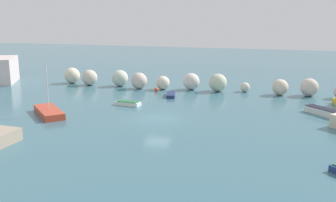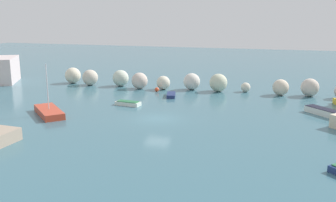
{
  "view_description": "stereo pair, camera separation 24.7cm",
  "coord_description": "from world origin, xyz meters",
  "views": [
    {
      "loc": [
        11.48,
        -36.85,
        10.68
      ],
      "look_at": [
        0.0,
        3.84,
        1.0
      ],
      "focal_mm": 42.03,
      "sensor_mm": 36.0,
      "label": 1
    },
    {
      "loc": [
        11.72,
        -36.78,
        10.68
      ],
      "look_at": [
        0.0,
        3.84,
        1.0
      ],
      "focal_mm": 42.03,
      "sensor_mm": 36.0,
      "label": 2
    }
  ],
  "objects": [
    {
      "name": "cove_water",
      "position": [
        0.0,
        0.0,
        0.0
      ],
      "size": [
        160.0,
        160.0,
        0.0
      ],
      "primitive_type": "plane",
      "color": "#3C6978",
      "rests_on": "ground"
    },
    {
      "name": "rock_breakwater",
      "position": [
        -0.6,
        15.43,
        1.11
      ],
      "size": [
        43.08,
        3.69,
        2.42
      ],
      "color": "beige",
      "rests_on": "ground"
    },
    {
      "name": "channel_buoy",
      "position": [
        -4.27,
        13.15,
        0.29
      ],
      "size": [
        0.59,
        0.59,
        0.59
      ],
      "primitive_type": "sphere",
      "color": "#E04C28",
      "rests_on": "cove_water"
    },
    {
      "name": "moored_boat_0",
      "position": [
        -11.42,
        -1.79,
        0.35
      ],
      "size": [
        5.43,
        5.42,
        5.43
      ],
      "rotation": [
        0.0,
        0.0,
        2.36
      ],
      "color": "#C8422A",
      "rests_on": "cove_water"
    },
    {
      "name": "moored_boat_1",
      "position": [
        -5.06,
        4.63,
        0.24
      ],
      "size": [
        3.05,
        1.51,
        0.5
      ],
      "rotation": [
        0.0,
        0.0,
        6.16
      ],
      "color": "white",
      "rests_on": "cove_water"
    },
    {
      "name": "moored_boat_3",
      "position": [
        16.36,
        6.25,
        0.35
      ],
      "size": [
        3.74,
        3.82,
        0.71
      ],
      "rotation": [
        0.0,
        0.0,
        5.48
      ],
      "color": "white",
      "rests_on": "cove_water"
    },
    {
      "name": "moored_boat_4",
      "position": [
        -1.55,
        10.62,
        0.21
      ],
      "size": [
        1.68,
        3.0,
        0.42
      ],
      "rotation": [
        0.0,
        0.0,
        4.95
      ],
      "color": "navy",
      "rests_on": "cove_water"
    }
  ]
}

